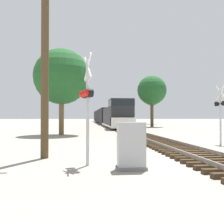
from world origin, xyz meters
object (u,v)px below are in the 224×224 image
object	(u,v)px
utility_pole	(45,42)
tree_far_right	(62,77)
crossing_signal_far	(221,108)
tree_deep_background	(152,97)
tree_mid_background	(152,90)
relay_cabinet	(131,146)
freight_train	(104,116)
crossing_signal_near	(87,98)

from	to	relation	value
utility_pole	tree_far_right	size ratio (longest dim) A/B	1.16
crossing_signal_far	tree_deep_background	bearing A→B (deg)	-17.94
tree_mid_background	tree_deep_background	distance (m)	18.02
relay_cabinet	utility_pole	distance (m)	6.00
freight_train	tree_mid_background	distance (m)	22.22
tree_deep_background	tree_mid_background	bearing A→B (deg)	-104.57
freight_train	tree_far_right	world-z (taller)	tree_far_right
crossing_signal_near	utility_pole	xyz separation A→B (m)	(-1.78, 1.88, 2.55)
tree_deep_background	relay_cabinet	bearing A→B (deg)	-105.32
freight_train	tree_mid_background	xyz separation A→B (m)	(6.79, -20.68, 4.49)
freight_train	tree_mid_background	world-z (taller)	tree_mid_background
crossing_signal_far	relay_cabinet	world-z (taller)	crossing_signal_far
tree_far_right	tree_mid_background	size ratio (longest dim) A/B	0.94
crossing_signal_near	relay_cabinet	world-z (taller)	crossing_signal_near
crossing_signal_near	tree_far_right	distance (m)	16.72
tree_far_right	tree_deep_background	world-z (taller)	tree_deep_background
utility_pole	tree_far_right	world-z (taller)	utility_pole
freight_train	tree_mid_background	bearing A→B (deg)	-71.83
relay_cabinet	crossing_signal_near	bearing A→B (deg)	148.10
utility_pole	tree_far_right	bearing A→B (deg)	92.22
freight_train	tree_far_right	xyz separation A→B (m)	(-7.15, -39.64, 3.76)
tree_mid_background	crossing_signal_near	bearing A→B (deg)	-108.24
tree_far_right	crossing_signal_far	bearing A→B (deg)	-42.36
tree_deep_background	crossing_signal_far	bearing A→B (deg)	-99.31
freight_train	crossing_signal_far	distance (m)	49.70
crossing_signal_far	utility_pole	world-z (taller)	utility_pole
utility_pole	tree_mid_background	world-z (taller)	utility_pole
freight_train	tree_far_right	size ratio (longest dim) A/B	7.98
crossing_signal_far	utility_pole	bearing A→B (deg)	104.65
crossing_signal_far	relay_cabinet	bearing A→B (deg)	127.00
tree_deep_background	utility_pole	bearing A→B (deg)	-109.44
tree_mid_background	tree_far_right	bearing A→B (deg)	-126.31
freight_train	crossing_signal_far	world-z (taller)	freight_train
tree_far_right	tree_deep_background	distance (m)	40.82
freight_train	tree_deep_background	world-z (taller)	tree_deep_background
freight_train	tree_far_right	bearing A→B (deg)	-100.22
freight_train	crossing_signal_near	distance (m)	56.09
utility_pole	tree_mid_background	xyz separation A→B (m)	(13.37, 33.31, 1.41)
utility_pole	tree_mid_background	bearing A→B (deg)	68.13
tree_mid_background	relay_cabinet	bearing A→B (deg)	-105.68
tree_far_right	tree_deep_background	xyz separation A→B (m)	(18.47, 36.40, 0.81)
freight_train	tree_deep_background	size ratio (longest dim) A/B	7.75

